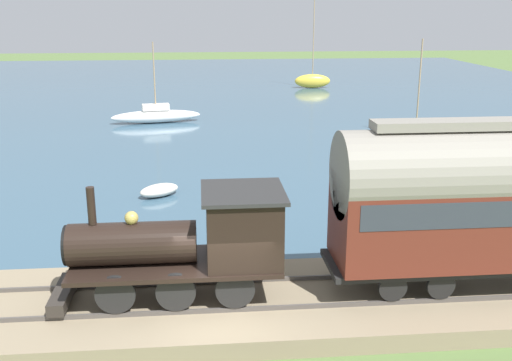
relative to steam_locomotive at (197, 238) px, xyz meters
The scene contains 8 objects.
ground_plane 2.68m from the steam_locomotive, 152.78° to the right, with size 200.00×200.00×0.00m, color #516B38.
harbor_water 42.73m from the steam_locomotive, ahead, with size 80.00×80.00×0.01m.
rail_embankment 2.11m from the steam_locomotive, 90.00° to the right, with size 4.74×56.00×0.62m.
steam_locomotive is the anchor object (origin of this frame).
sailboat_white 28.88m from the steam_locomotive, ahead, with size 2.43×6.58×5.74m.
sailboat_green 25.97m from the steam_locomotive, 32.50° to the right, with size 2.33×3.45×6.22m.
sailboat_yellow 48.24m from the steam_locomotive, 14.17° to the right, with size 1.29×3.72×9.57m.
rowboat_off_pier 11.19m from the steam_locomotive, ahead, with size 1.83×2.07×0.55m.
Camera 1 is at (-13.52, 0.47, 8.12)m, focal length 42.00 mm.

